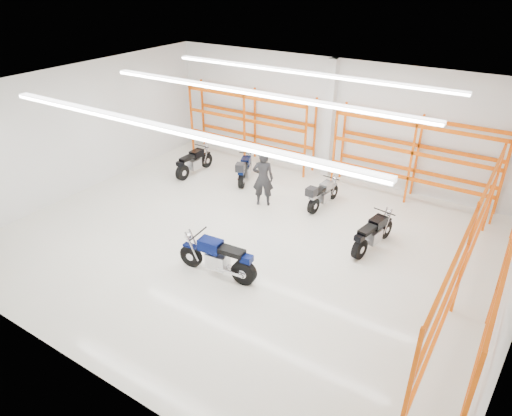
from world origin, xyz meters
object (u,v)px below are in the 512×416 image
Objects in this scene: motorcycle_main at (220,259)px; motorcycle_back_d at (372,235)px; motorcycle_back_c at (321,195)px; motorcycle_back_b at (244,170)px; motorcycle_back_a at (193,163)px; structural_column at (329,120)px; standing_man at (263,178)px.

motorcycle_main is 1.12× the size of motorcycle_back_d.
motorcycle_back_b is at bearing 174.74° from motorcycle_back_c.
motorcycle_back_b reaches higher than motorcycle_back_c.
motorcycle_main is 1.12× the size of motorcycle_back_a.
motorcycle_back_d is (2.37, -1.56, 0.00)m from motorcycle_back_c.
structural_column reaches higher than motorcycle_back_d.
motorcycle_back_b is 1.00× the size of standing_man.
motorcycle_main is at bearing -96.70° from motorcycle_back_c.
motorcycle_main is at bearing -86.42° from structural_column.
standing_man is (1.57, -1.17, 0.48)m from motorcycle_back_b.
motorcycle_main is 1.20× the size of motorcycle_back_b.
structural_column reaches higher than motorcycle_back_a.
motorcycle_back_a is 0.47× the size of structural_column.
structural_column is at bearing 93.58° from motorcycle_main.
motorcycle_back_a is at bearing 170.04° from motorcycle_back_d.
motorcycle_main is 4.35m from standing_man.
motorcycle_back_d is at bearing -33.37° from motorcycle_back_c.
motorcycle_back_b is at bearing 117.74° from motorcycle_main.
structural_column is at bearing 32.75° from motorcycle_back_a.
standing_man reaches higher than motorcycle_main.
structural_column is (0.75, 3.55, 1.26)m from standing_man.
motorcycle_back_c is (0.59, 5.01, -0.06)m from motorcycle_main.
structural_column reaches higher than motorcycle_back_b.
motorcycle_back_b is 1.00× the size of motorcycle_back_c.
motorcycle_back_c is at bearing 83.30° from motorcycle_main.
standing_man is at bearing -10.51° from motorcycle_back_a.
structural_column reaches higher than motorcycle_main.
motorcycle_back_a is at bearing -178.20° from motorcycle_back_c.
standing_man is at bearing 106.53° from motorcycle_main.
motorcycle_back_b reaches higher than motorcycle_back_a.
motorcycle_main is at bearing -130.59° from motorcycle_back_d.
motorcycle_back_a is 1.00× the size of motorcycle_back_d.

